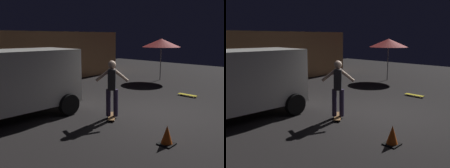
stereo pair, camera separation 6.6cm
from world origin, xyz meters
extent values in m
plane|color=black|center=(0.00, 0.00, 0.00)|extent=(28.00, 28.00, 0.00)
cube|color=tan|center=(0.43, 9.09, 1.35)|extent=(10.60, 4.29, 2.69)
cylinder|color=black|center=(-1.88, 1.89, 0.33)|extent=(0.67, 0.25, 0.66)
cylinder|color=black|center=(-1.80, 3.87, 0.33)|extent=(0.67, 0.25, 0.66)
cylinder|color=slate|center=(5.45, 3.23, 1.10)|extent=(0.05, 0.05, 2.20)
cone|color=#A52626|center=(5.45, 3.23, 2.08)|extent=(2.10, 2.10, 0.45)
cube|color=olive|center=(-1.19, 0.68, 0.06)|extent=(0.73, 0.65, 0.02)
sphere|color=silver|center=(-1.01, 0.93, 0.03)|extent=(0.05, 0.05, 0.05)
sphere|color=silver|center=(-0.90, 0.80, 0.03)|extent=(0.05, 0.05, 0.05)
sphere|color=silver|center=(-1.47, 0.55, 0.03)|extent=(0.05, 0.05, 0.05)
sphere|color=silver|center=(-1.36, 0.42, 0.03)|extent=(0.05, 0.05, 0.05)
cube|color=gold|center=(2.92, 0.29, 0.06)|extent=(0.21, 0.78, 0.02)
sphere|color=silver|center=(3.01, -0.01, 0.03)|extent=(0.05, 0.05, 0.05)
sphere|color=silver|center=(2.84, -0.02, 0.03)|extent=(0.05, 0.05, 0.05)
sphere|color=silver|center=(3.00, 0.59, 0.03)|extent=(0.05, 0.05, 0.05)
sphere|color=silver|center=(2.83, 0.58, 0.03)|extent=(0.05, 0.05, 0.05)
cylinder|color=#382D4C|center=(-1.26, 0.76, 0.48)|extent=(0.14, 0.14, 0.82)
cylinder|color=#382D4C|center=(-1.12, 0.59, 0.48)|extent=(0.14, 0.14, 0.82)
cube|color=#262628|center=(-1.19, 0.68, 1.19)|extent=(0.43, 0.41, 0.60)
sphere|color=beige|center=(-1.19, 0.68, 1.62)|extent=(0.23, 0.23, 0.23)
cylinder|color=beige|center=(-1.33, 0.85, 1.34)|extent=(0.41, 0.48, 0.46)
cylinder|color=beige|center=(-1.05, 0.51, 1.34)|extent=(0.41, 0.48, 0.46)
cube|color=black|center=(-1.64, -1.48, 0.01)|extent=(0.34, 0.34, 0.03)
cone|color=#EA5914|center=(-1.64, -1.48, 0.23)|extent=(0.28, 0.28, 0.46)
camera|label=1|loc=(-6.21, -4.12, 2.42)|focal=38.63mm
camera|label=2|loc=(-6.16, -4.17, 2.42)|focal=38.63mm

